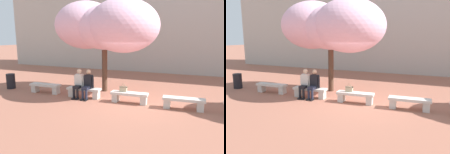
% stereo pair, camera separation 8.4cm
% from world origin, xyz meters
% --- Properties ---
extents(ground_plane, '(100.00, 100.00, 0.00)m').
position_xyz_m(ground_plane, '(0.00, 0.00, 0.00)').
color(ground_plane, '#9E604C').
extents(building_facade, '(28.00, 4.00, 8.75)m').
position_xyz_m(building_facade, '(0.00, 9.89, 4.37)').
color(building_facade, '#B7B2A8').
rests_on(building_facade, ground).
extents(stone_bench_west_end, '(1.57, 0.51, 0.45)m').
position_xyz_m(stone_bench_west_end, '(-4.29, 0.00, 0.29)').
color(stone_bench_west_end, beige).
rests_on(stone_bench_west_end, ground).
extents(stone_bench_near_west, '(1.57, 0.51, 0.45)m').
position_xyz_m(stone_bench_near_west, '(-2.14, -0.00, 0.29)').
color(stone_bench_near_west, beige).
rests_on(stone_bench_near_west, ground).
extents(stone_bench_center, '(1.57, 0.51, 0.45)m').
position_xyz_m(stone_bench_center, '(0.00, 0.00, 0.29)').
color(stone_bench_center, beige).
rests_on(stone_bench_center, ground).
extents(stone_bench_near_east, '(1.57, 0.51, 0.45)m').
position_xyz_m(stone_bench_near_east, '(2.14, 0.00, 0.29)').
color(stone_bench_near_east, beige).
rests_on(stone_bench_near_east, ground).
extents(person_seated_left, '(0.51, 0.70, 1.29)m').
position_xyz_m(person_seated_left, '(-2.38, -0.05, 0.70)').
color(person_seated_left, black).
rests_on(person_seated_left, ground).
extents(person_seated_right, '(0.51, 0.69, 1.29)m').
position_xyz_m(person_seated_right, '(-1.91, -0.05, 0.70)').
color(person_seated_right, black).
rests_on(person_seated_right, ground).
extents(handbag, '(0.30, 0.15, 0.34)m').
position_xyz_m(handbag, '(-0.28, 0.03, 0.58)').
color(handbag, tan).
rests_on(handbag, stone_bench_center).
extents(cherry_tree_main, '(5.29, 3.57, 4.44)m').
position_xyz_m(cherry_tree_main, '(-1.68, 1.42, 3.20)').
color(cherry_tree_main, '#513828').
rests_on(cherry_tree_main, ground).
extents(trash_bin, '(0.44, 0.44, 0.78)m').
position_xyz_m(trash_bin, '(-6.57, 0.05, 0.39)').
color(trash_bin, black).
rests_on(trash_bin, ground).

